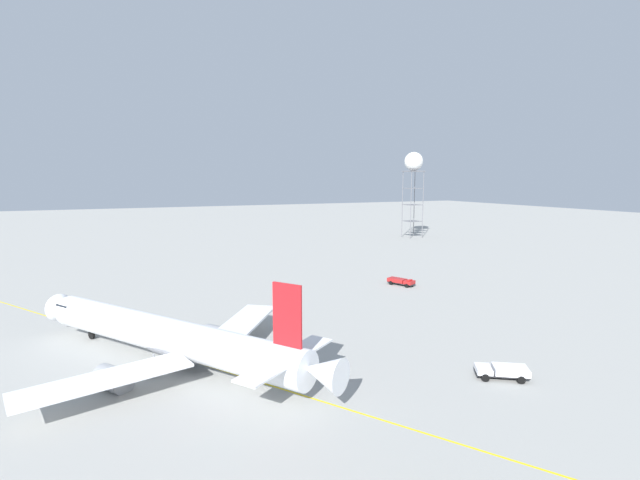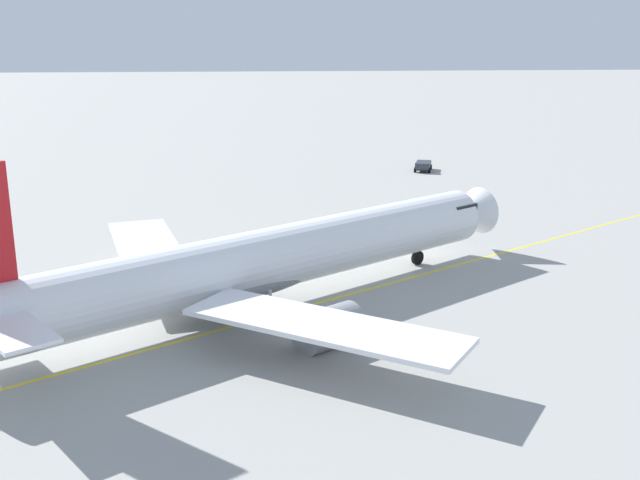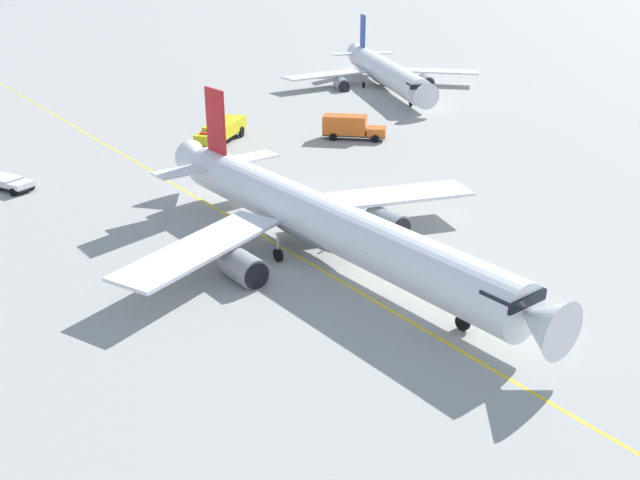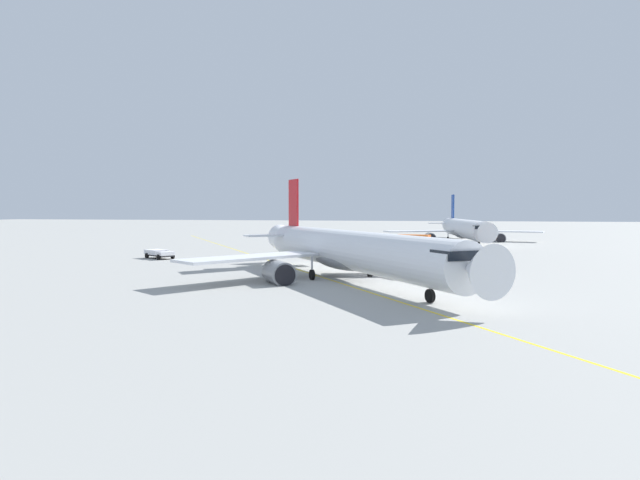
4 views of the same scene
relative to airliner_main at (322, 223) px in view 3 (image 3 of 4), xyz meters
name	(u,v)px [view 3 (image 3 of 4)]	position (x,y,z in m)	size (l,w,h in m)	color
ground_plane	(368,283)	(-5.11, -3.26, -2.98)	(600.00, 600.00, 0.00)	#9E9E99
airliner_main	(322,223)	(0.00, 0.00, 0.00)	(38.83, 30.27, 11.51)	white
airliner_secondary	(385,73)	(72.24, -15.31, -0.19)	(44.95, 36.38, 11.58)	white
fire_tender_truck	(222,130)	(36.85, 10.85, -1.44)	(10.99, 6.13, 2.50)	#232326
catering_truck_truck	(350,127)	(37.50, -5.87, -1.32)	(4.23, 8.56, 3.10)	#232326
pushback_tug_truck	(9,182)	(18.75, 31.66, -2.17)	(4.80, 5.69, 1.30)	#232326
taxiway_centreline	(277,244)	(2.75, 3.72, -2.98)	(165.63, 108.56, 0.01)	yellow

